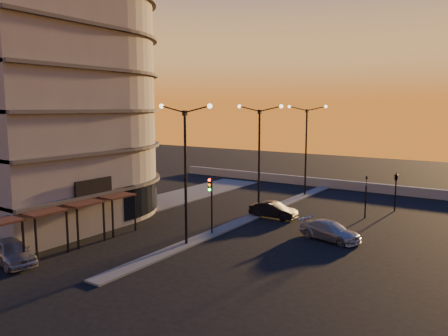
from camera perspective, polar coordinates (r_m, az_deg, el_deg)
ground at (r=30.16m, az=-4.94°, el=-10.00°), size 120.00×120.00×0.00m
sidewalk_west at (r=39.90m, az=-13.21°, el=-5.63°), size 5.00×40.00×0.12m
median at (r=38.16m, az=4.53°, el=-6.06°), size 1.20×36.00×0.12m
parapet at (r=51.69m, az=15.19°, el=-2.12°), size 44.00×0.50×1.00m
building at (r=39.14m, az=-21.69°, el=11.25°), size 14.35×17.08×25.00m
streetlamp_near at (r=28.94m, az=-5.07°, el=0.60°), size 4.32×0.32×9.51m
streetlamp_mid at (r=37.21m, az=4.62°, el=2.23°), size 4.32×0.32×9.51m
streetlamp_far at (r=46.17m, az=10.68°, el=3.23°), size 4.32×0.32×9.51m
traffic_light_main at (r=31.64m, az=-1.75°, el=-3.71°), size 0.28×0.44×4.25m
signal_east_a at (r=38.42m, az=18.03°, el=-3.48°), size 0.13×0.16×3.60m
signal_east_b at (r=41.71m, az=21.58°, el=-1.14°), size 0.42×1.99×3.60m
car_hatchback at (r=29.39m, az=-26.02°, el=-9.76°), size 4.63×2.59×1.49m
car_sedan at (r=37.23m, az=6.47°, el=-5.48°), size 4.09×1.50×1.34m
car_wagon at (r=31.92m, az=13.68°, el=-7.96°), size 4.81×2.82×1.31m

